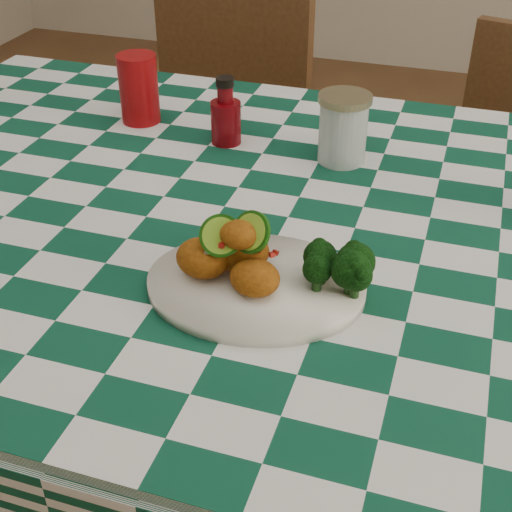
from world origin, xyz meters
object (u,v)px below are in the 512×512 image
(red_tumbler, at_px, (139,89))
(wooden_chair_right, at_px, (503,224))
(plate, at_px, (256,285))
(ketchup_bottle, at_px, (226,111))
(mason_jar, at_px, (343,129))
(dining_table, at_px, (283,402))
(wooden_chair_left, at_px, (200,154))
(fried_chicken_pile, at_px, (241,250))

(red_tumbler, xyz_separation_m, wooden_chair_right, (0.72, 0.44, -0.42))
(plate, relative_size, ketchup_bottle, 2.32)
(red_tumbler, bearing_deg, mason_jar, -6.82)
(dining_table, distance_m, wooden_chair_left, 0.84)
(fried_chicken_pile, xyz_separation_m, wooden_chair_right, (0.36, 0.89, -0.42))
(dining_table, xyz_separation_m, mason_jar, (0.03, 0.21, 0.45))
(plate, relative_size, red_tumbler, 2.20)
(plate, bearing_deg, wooden_chair_left, 116.49)
(dining_table, relative_size, wooden_chair_left, 1.67)
(ketchup_bottle, height_order, wooden_chair_left, wooden_chair_left)
(dining_table, distance_m, mason_jar, 0.50)
(fried_chicken_pile, bearing_deg, red_tumbler, 128.45)
(dining_table, relative_size, plate, 5.87)
(fried_chicken_pile, distance_m, red_tumbler, 0.58)
(mason_jar, bearing_deg, fried_chicken_pile, -96.16)
(wooden_chair_left, bearing_deg, plate, -56.74)
(plate, bearing_deg, ketchup_bottle, 114.76)
(ketchup_bottle, distance_m, mason_jar, 0.21)
(mason_jar, bearing_deg, ketchup_bottle, 177.97)
(plate, distance_m, wooden_chair_right, 1.03)
(red_tumbler, height_order, mason_jar, red_tumbler)
(wooden_chair_right, bearing_deg, ketchup_bottle, -122.39)
(plate, bearing_deg, red_tumbler, 129.93)
(dining_table, bearing_deg, mason_jar, 80.63)
(dining_table, height_order, ketchup_bottle, ketchup_bottle)
(plate, xyz_separation_m, red_tumbler, (-0.38, 0.45, 0.06))
(wooden_chair_left, height_order, wooden_chair_right, wooden_chair_left)
(ketchup_bottle, relative_size, wooden_chair_left, 0.12)
(dining_table, height_order, wooden_chair_right, wooden_chair_right)
(plate, relative_size, wooden_chair_right, 0.33)
(plate, height_order, mason_jar, mason_jar)
(dining_table, xyz_separation_m, red_tumbler, (-0.37, 0.26, 0.46))
(dining_table, height_order, plate, plate)
(dining_table, xyz_separation_m, plate, (0.01, -0.19, 0.40))
(plate, xyz_separation_m, mason_jar, (0.02, 0.40, 0.05))
(wooden_chair_left, bearing_deg, mason_jar, -39.63)
(mason_jar, bearing_deg, red_tumbler, 173.18)
(mason_jar, distance_m, wooden_chair_right, 0.72)
(red_tumbler, height_order, ketchup_bottle, red_tumbler)
(ketchup_bottle, relative_size, wooden_chair_right, 0.14)
(ketchup_bottle, bearing_deg, plate, -65.24)
(red_tumbler, bearing_deg, wooden_chair_left, 98.91)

